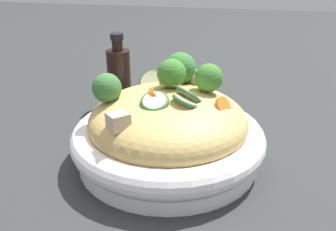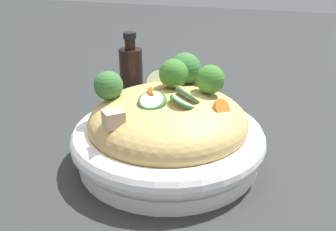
# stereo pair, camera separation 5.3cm
# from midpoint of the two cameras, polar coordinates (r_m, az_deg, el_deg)

# --- Properties ---
(ground_plane) EXTENTS (3.00, 3.00, 0.00)m
(ground_plane) POSITION_cam_midpoint_polar(r_m,az_deg,el_deg) (0.57, -2.71, -6.82)
(ground_plane) COLOR #2D3030
(serving_bowl) EXTENTS (0.28, 0.28, 0.06)m
(serving_bowl) POSITION_cam_midpoint_polar(r_m,az_deg,el_deg) (0.55, -2.77, -4.13)
(serving_bowl) COLOR white
(serving_bowl) RESTS_ON ground_plane
(noodle_heap) EXTENTS (0.23, 0.23, 0.10)m
(noodle_heap) POSITION_cam_midpoint_polar(r_m,az_deg,el_deg) (0.53, -2.86, -0.89)
(noodle_heap) COLOR tan
(noodle_heap) RESTS_ON serving_bowl
(broccoli_florets) EXTENTS (0.19, 0.14, 0.06)m
(broccoli_florets) POSITION_cam_midpoint_polar(r_m,az_deg,el_deg) (0.55, -2.75, 5.98)
(broccoli_florets) COLOR #A5C377
(broccoli_florets) RESTS_ON serving_bowl
(carrot_coins) EXTENTS (0.12, 0.04, 0.04)m
(carrot_coins) POSITION_cam_midpoint_polar(r_m,az_deg,el_deg) (0.50, -1.60, 2.34)
(carrot_coins) COLOR orange
(carrot_coins) RESTS_ON serving_bowl
(zucchini_slices) EXTENTS (0.12, 0.15, 0.05)m
(zucchini_slices) POSITION_cam_midpoint_polar(r_m,az_deg,el_deg) (0.52, -3.03, 3.29)
(zucchini_slices) COLOR beige
(zucchini_slices) RESTS_ON serving_bowl
(chicken_chunks) EXTENTS (0.12, 0.20, 0.03)m
(chicken_chunks) POSITION_cam_midpoint_polar(r_m,az_deg,el_deg) (0.55, -1.89, 3.54)
(chicken_chunks) COLOR #CEB58C
(chicken_chunks) RESTS_ON serving_bowl
(soy_sauce_bottle) EXTENTS (0.05, 0.05, 0.15)m
(soy_sauce_bottle) POSITION_cam_midpoint_polar(r_m,az_deg,el_deg) (0.74, -9.59, 5.83)
(soy_sauce_bottle) COLOR black
(soy_sauce_bottle) RESTS_ON ground_plane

